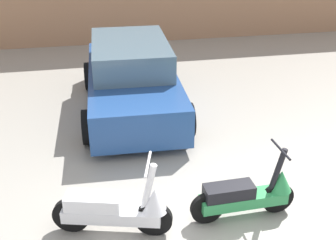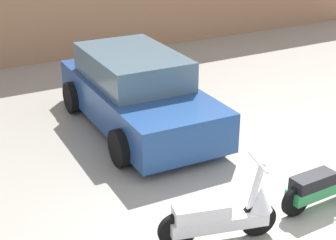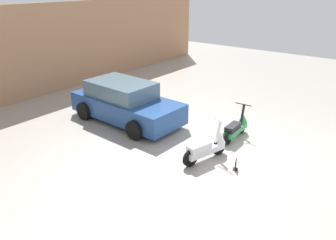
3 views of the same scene
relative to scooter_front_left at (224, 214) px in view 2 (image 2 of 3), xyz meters
name	(u,v)px [view 2 (image 2 of 3)]	position (x,y,z in m)	size (l,w,h in m)	color
scooter_front_left	(224,214)	(0.00, 0.00, 0.00)	(1.44, 0.66, 1.03)	black
scooter_front_right	(327,181)	(1.66, 0.00, -0.02)	(1.39, 0.50, 0.97)	black
car_rear_left	(137,92)	(0.59, 3.56, 0.27)	(1.98, 3.95, 1.32)	navy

